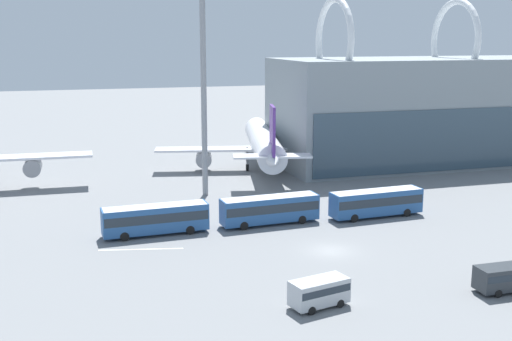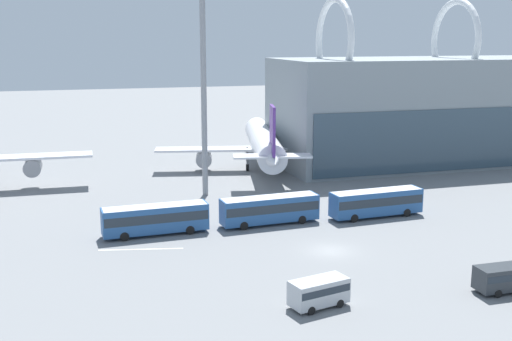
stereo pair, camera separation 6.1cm
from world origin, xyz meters
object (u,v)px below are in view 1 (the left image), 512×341
floodlight_mast (203,65)px  service_van_crossing (509,276)px  shuttle_bus_2 (376,201)px  shuttle_bus_0 (155,218)px  service_van_foreground (319,291)px  airliner_at_gate_far (264,144)px  shuttle_bus_1 (270,208)px

floodlight_mast → service_van_crossing: bearing=-66.7°
shuttle_bus_2 → floodlight_mast: bearing=133.0°
shuttle_bus_0 → floodlight_mast: 24.72m
service_van_foreground → shuttle_bus_2: bearing=-139.3°
airliner_at_gate_far → shuttle_bus_0: airliner_at_gate_far is taller
shuttle_bus_1 → service_van_crossing: shuttle_bus_1 is taller
shuttle_bus_0 → shuttle_bus_2: (26.99, -0.57, 0.00)m
airliner_at_gate_far → service_van_crossing: airliner_at_gate_far is taller
airliner_at_gate_far → floodlight_mast: bearing=150.0°
airliner_at_gate_far → shuttle_bus_2: airliner_at_gate_far is taller
service_van_crossing → shuttle_bus_2: bearing=90.7°
shuttle_bus_0 → service_van_crossing: (27.12, -25.15, -0.58)m
airliner_at_gate_far → service_van_foreground: bearing=179.8°
service_van_foreground → floodlight_mast: bearing=-101.7°
airliner_at_gate_far → shuttle_bus_2: bearing=-159.0°
service_van_foreground → service_van_crossing: size_ratio=0.88×
airliner_at_gate_far → shuttle_bus_1: size_ratio=3.13×
shuttle_bus_0 → service_van_foreground: 25.56m
shuttle_bus_0 → airliner_at_gate_far: bearing=51.4°
airliner_at_gate_far → shuttle_bus_1: airliner_at_gate_far is taller
service_van_crossing → floodlight_mast: floodlight_mast is taller
service_van_foreground → airliner_at_gate_far: bearing=-115.6°
service_van_foreground → service_van_crossing: bearing=161.6°
shuttle_bus_1 → service_van_foreground: 23.95m
airliner_at_gate_far → shuttle_bus_1: 31.83m
shuttle_bus_2 → airliner_at_gate_far: bearing=95.1°
service_van_foreground → floodlight_mast: size_ratio=0.17×
airliner_at_gate_far → service_van_crossing: (4.74, -55.82, -2.96)m
shuttle_bus_2 → service_van_foreground: bearing=-129.8°
shuttle_bus_1 → shuttle_bus_2: same height
shuttle_bus_1 → shuttle_bus_0: bearing=177.4°
shuttle_bus_0 → shuttle_bus_1: same height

